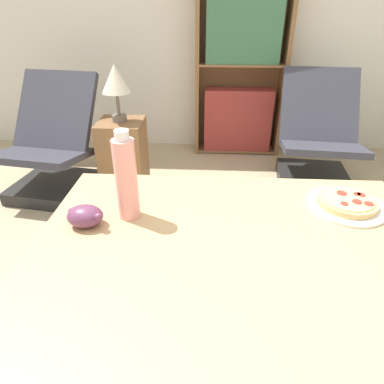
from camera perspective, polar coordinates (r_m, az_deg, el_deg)
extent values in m
plane|color=tan|center=(1.62, 5.62, -28.83)|extent=(14.00, 14.00, 0.00)
cube|color=silver|center=(3.47, 5.36, 28.39)|extent=(8.00, 0.05, 2.60)
cube|color=tan|center=(0.98, 7.32, -11.11)|extent=(1.18, 0.94, 0.03)
cylinder|color=tan|center=(1.60, -14.18, -10.75)|extent=(0.06, 0.06, 0.72)
cylinder|color=tan|center=(1.65, 24.66, -11.43)|extent=(0.06, 0.06, 0.72)
cylinder|color=white|center=(1.28, 24.28, -2.05)|extent=(0.26, 0.26, 0.01)
cylinder|color=#DBB26B|center=(1.27, 24.42, -1.48)|extent=(0.20, 0.20, 0.02)
cylinder|color=#EACC7A|center=(1.26, 24.53, -1.01)|extent=(0.17, 0.17, 0.00)
cylinder|color=#A83328|center=(1.22, 24.05, -1.76)|extent=(0.02, 0.02, 0.00)
cylinder|color=#A83328|center=(1.28, 23.68, -0.15)|extent=(0.03, 0.03, 0.00)
cylinder|color=#A83328|center=(1.30, 26.36, -0.38)|extent=(0.03, 0.03, 0.00)
cylinder|color=#A83328|center=(1.26, 27.40, -1.74)|extent=(0.03, 0.03, 0.00)
cylinder|color=#A83328|center=(1.25, 25.83, -1.46)|extent=(0.03, 0.03, 0.00)
cylinder|color=#A83328|center=(1.30, 25.82, -0.30)|extent=(0.02, 0.02, 0.00)
ellipsoid|color=#6B3856|center=(1.11, -17.40, -3.84)|extent=(0.11, 0.09, 0.07)
sphere|color=#6B3856|center=(1.12, -17.22, -3.25)|extent=(0.02, 0.02, 0.02)
sphere|color=#6B3856|center=(1.15, -18.98, -3.79)|extent=(0.03, 0.03, 0.03)
sphere|color=#6B3856|center=(1.12, -16.52, -3.78)|extent=(0.02, 0.02, 0.02)
sphere|color=#6B3856|center=(1.08, -17.12, -3.90)|extent=(0.02, 0.02, 0.02)
sphere|color=#6B3856|center=(1.12, -16.85, -2.78)|extent=(0.03, 0.03, 0.03)
sphere|color=#6B3856|center=(1.07, -15.31, -4.04)|extent=(0.03, 0.03, 0.03)
sphere|color=#6B3856|center=(1.13, -16.62, -4.43)|extent=(0.02, 0.02, 0.02)
sphere|color=#6B3856|center=(1.12, -16.36, -2.93)|extent=(0.02, 0.02, 0.02)
sphere|color=#6B3856|center=(1.11, -15.59, -4.50)|extent=(0.03, 0.03, 0.03)
sphere|color=#6B3856|center=(1.13, -19.37, -3.13)|extent=(0.03, 0.03, 0.03)
sphere|color=#6B3856|center=(1.11, -17.57, -2.78)|extent=(0.02, 0.02, 0.02)
cylinder|color=pink|center=(1.07, -10.88, 1.97)|extent=(0.07, 0.07, 0.26)
cylinder|color=white|center=(1.01, -11.67, 9.28)|extent=(0.04, 0.04, 0.03)
cube|color=black|center=(2.96, -21.99, 0.82)|extent=(0.63, 0.63, 0.10)
cube|color=#383842|center=(2.77, -23.81, 5.64)|extent=(0.68, 0.59, 0.14)
cube|color=#383842|center=(2.94, -21.77, 12.43)|extent=(0.66, 0.49, 0.55)
cube|color=black|center=(3.05, 19.40, 2.21)|extent=(0.61, 0.60, 0.10)
cube|color=#383842|center=(2.86, 20.81, 6.98)|extent=(0.65, 0.55, 0.14)
cube|color=#383842|center=(3.07, 20.50, 13.35)|extent=(0.64, 0.46, 0.55)
cube|color=brown|center=(3.36, 0.94, 20.62)|extent=(0.04, 0.26, 1.69)
cube|color=brown|center=(3.42, 15.26, 19.83)|extent=(0.04, 0.26, 1.69)
cube|color=brown|center=(3.49, 8.04, 20.70)|extent=(0.83, 0.01, 1.69)
cube|color=brown|center=(3.59, 7.25, 7.31)|extent=(0.76, 0.25, 0.02)
cube|color=#99332D|center=(3.47, 7.59, 11.87)|extent=(0.65, 0.18, 0.59)
cube|color=brown|center=(3.37, 8.19, 20.37)|extent=(0.76, 0.25, 0.02)
cube|color=#3D704C|center=(3.31, 8.63, 25.54)|extent=(0.65, 0.18, 0.59)
cube|color=brown|center=(2.80, -11.34, 6.06)|extent=(0.34, 0.34, 0.56)
cylinder|color=#665B51|center=(2.69, -11.99, 11.97)|extent=(0.11, 0.11, 0.05)
cylinder|color=#665B51|center=(2.66, -12.23, 14.16)|extent=(0.02, 0.02, 0.17)
cone|color=beige|center=(2.62, -12.67, 17.98)|extent=(0.21, 0.21, 0.20)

